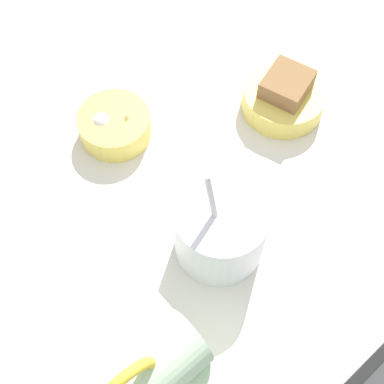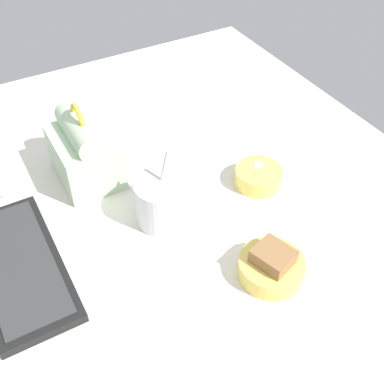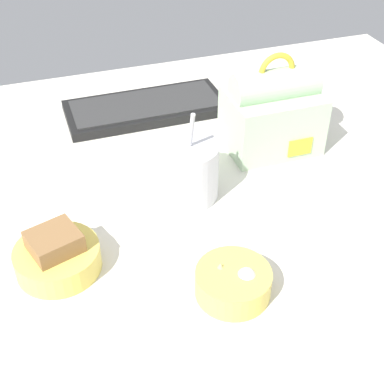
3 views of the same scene
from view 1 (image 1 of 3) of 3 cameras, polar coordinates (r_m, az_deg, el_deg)
The scene contains 4 objects.
desk_surface at distance 70.79cm, azimuth 1.50°, elevation -2.59°, with size 140.00×110.00×2.00cm.
soup_cup at distance 63.44cm, azimuth 3.03°, elevation -4.01°, with size 10.99×10.99×15.88cm.
bento_bowl_sandwich at distance 78.45cm, azimuth 9.78°, elevation 10.02°, with size 11.80×11.80×6.40cm.
bento_bowl_snacks at distance 75.49cm, azimuth -8.22°, elevation 7.10°, with size 10.04×10.04×4.58cm.
Camera 1 is at (21.87, 22.58, 64.43)cm, focal length 50.00 mm.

